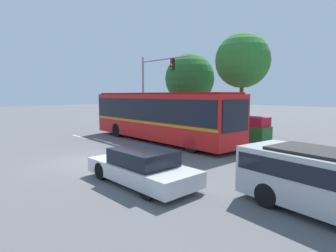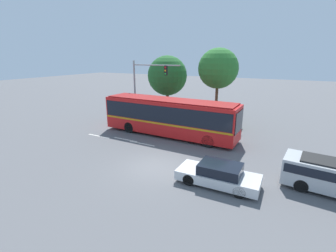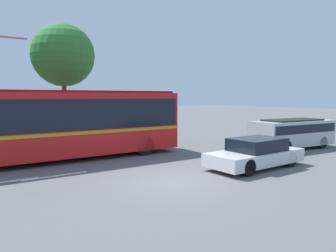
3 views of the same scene
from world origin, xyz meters
name	(u,v)px [view 1 (image 1 of 3)]	position (x,y,z in m)	size (l,w,h in m)	color
ground_plane	(92,161)	(0.00, 0.00, 0.00)	(140.00, 140.00, 0.00)	#5B5B5E
city_bus	(159,114)	(-2.22, 6.11, 1.84)	(12.16, 2.86, 3.24)	red
sedan_foreground	(142,167)	(4.15, -0.22, 0.58)	(4.43, 1.84, 1.23)	silver
traffic_light_pole	(152,82)	(-6.70, 9.16, 4.20)	(5.42, 0.24, 6.36)	gray
flowering_hedge	(208,124)	(-1.96, 10.86, 0.79)	(9.98, 1.37, 1.61)	#286028
street_tree_left	(190,79)	(-6.25, 13.36, 4.58)	(4.63, 4.63, 6.91)	brown
street_tree_centre	(242,61)	(0.16, 12.17, 5.59)	(4.02, 4.02, 7.62)	brown
lane_stripe_near	(80,137)	(-7.53, 2.92, 0.01)	(2.40, 0.16, 0.01)	silver
lane_stripe_mid	(103,141)	(-4.89, 3.30, 0.01)	(2.40, 0.16, 0.01)	silver
lane_stripe_far	(114,144)	(-3.11, 3.13, 0.01)	(2.40, 0.16, 0.01)	silver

